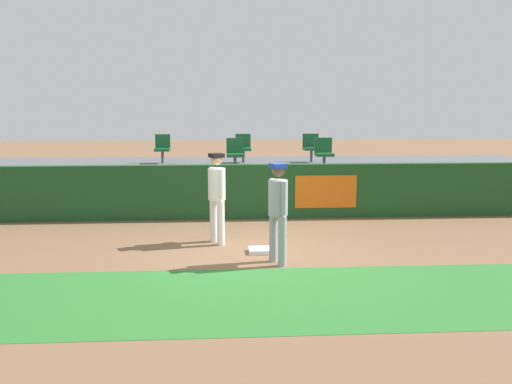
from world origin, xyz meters
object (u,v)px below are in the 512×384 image
object	(u,v)px
seat_front_right	(324,152)
seat_back_left	(163,147)
first_base	(259,250)
player_fielder_home	(217,192)
player_runner_visitor	(278,206)
seat_front_center	(235,152)
seat_back_center	(243,147)
seat_back_right	(311,146)

from	to	relation	value
seat_front_right	seat_back_left	bearing A→B (deg)	158.05
first_base	player_fielder_home	world-z (taller)	player_fielder_home
player_runner_visitor	seat_front_center	distance (m)	5.36
seat_front_right	seat_back_center	world-z (taller)	same
player_runner_visitor	first_base	bearing A→B (deg)	176.26
seat_back_left	seat_back_right	distance (m)	4.41
seat_front_right	seat_front_center	distance (m)	2.38
first_base	seat_back_right	distance (m)	6.82
player_runner_visitor	player_fielder_home	bearing A→B (deg)	-168.47
player_runner_visitor	seat_front_center	bearing A→B (deg)	162.81
player_runner_visitor	seat_back_center	distance (m)	7.13
seat_back_center	seat_front_center	distance (m)	1.82
player_fielder_home	first_base	bearing A→B (deg)	19.36
player_runner_visitor	seat_back_center	bearing A→B (deg)	158.81
seat_back_center	first_base	bearing A→B (deg)	-89.70
player_fielder_home	seat_back_left	distance (m)	5.83
seat_back_center	seat_back_right	world-z (taller)	same
first_base	seat_back_left	xyz separation A→B (m)	(-2.41, 6.36, 1.45)
player_fielder_home	seat_back_right	bearing A→B (deg)	126.74
player_runner_visitor	seat_front_center	size ratio (longest dim) A/B	2.12
first_base	seat_back_center	bearing A→B (deg)	90.30
first_base	seat_front_right	bearing A→B (deg)	65.76
seat_front_right	seat_front_center	xyz separation A→B (m)	(-2.38, -0.00, -0.00)
seat_front_right	seat_back_left	world-z (taller)	same
player_fielder_home	seat_front_center	world-z (taller)	seat_front_center
seat_back_left	seat_front_center	size ratio (longest dim) A/B	1.00
seat_back_left	seat_front_right	bearing A→B (deg)	-21.95
seat_back_right	first_base	bearing A→B (deg)	-107.48
first_base	seat_back_center	world-z (taller)	seat_back_center
seat_front_right	seat_back_right	distance (m)	1.80
first_base	seat_back_center	xyz separation A→B (m)	(-0.03, 6.36, 1.45)
first_base	seat_back_left	size ratio (longest dim) A/B	0.48
seat_back_center	seat_back_left	distance (m)	2.38
player_runner_visitor	seat_back_right	distance (m)	7.33
player_fielder_home	seat_back_left	size ratio (longest dim) A/B	2.17
seat_back_right	seat_front_center	distance (m)	2.95
first_base	seat_back_center	distance (m)	6.52
seat_back_center	seat_back_left	bearing A→B (deg)	-180.00
seat_front_center	first_base	bearing A→B (deg)	-85.88
first_base	seat_front_center	bearing A→B (deg)	94.12
player_runner_visitor	seat_front_right	bearing A→B (deg)	137.79
seat_front_right	seat_back_left	size ratio (longest dim) A/B	1.00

